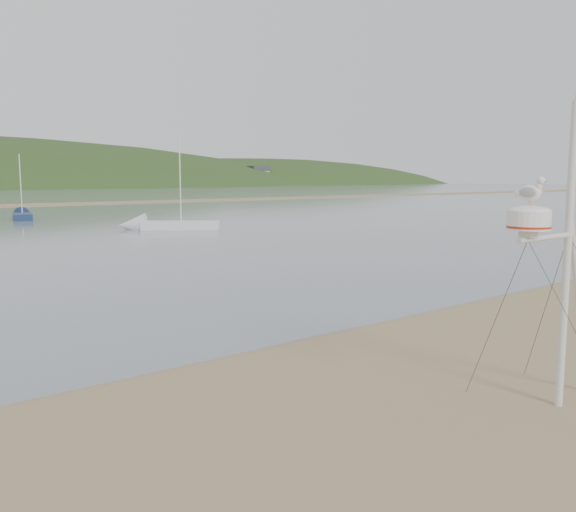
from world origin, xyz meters
TOP-DOWN VIEW (x-y plane):
  - ground at (0.00, 0.00)m, footprint 560.00×560.00m
  - mast_rig at (5.23, -1.12)m, footprint 2.32×2.48m
  - sailboat_blue_far at (11.22, 45.68)m, footprint 2.61×5.57m
  - sailboat_white_near at (14.70, 29.69)m, footprint 5.97×5.09m

SIDE VIEW (x-z plane):
  - ground at x=0.00m, z-range 0.00..0.00m
  - sailboat_white_near at x=14.70m, z-range -2.86..3.47m
  - sailboat_blue_far at x=11.22m, z-range -2.42..3.02m
  - mast_rig at x=5.23m, z-range -1.35..3.88m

